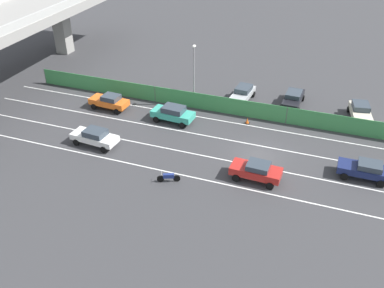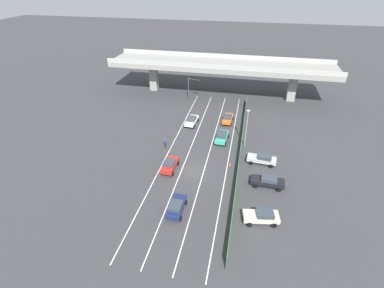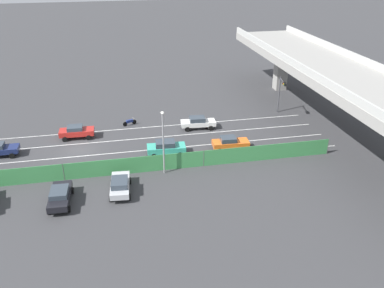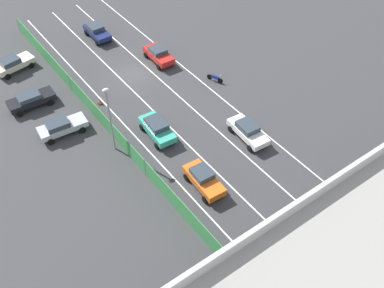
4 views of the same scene
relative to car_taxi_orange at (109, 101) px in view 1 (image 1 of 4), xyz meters
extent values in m
plane|color=#38383A|center=(-3.57, -17.32, -0.90)|extent=(300.00, 300.00, 0.00)
cube|color=silver|center=(-8.67, -11.30, -0.90)|extent=(0.14, 48.04, 0.01)
cube|color=silver|center=(-5.27, -11.30, -0.90)|extent=(0.14, 48.04, 0.01)
cube|color=silver|center=(-1.87, -11.30, -0.90)|extent=(0.14, 48.04, 0.01)
cube|color=silver|center=(1.54, -11.30, -0.90)|extent=(0.14, 48.04, 0.01)
cube|color=gray|center=(13.33, 14.72, 2.45)|extent=(1.81, 1.81, 6.70)
cube|color=#3D8E4C|center=(3.28, -11.30, 0.03)|extent=(0.06, 44.04, 1.86)
cylinder|color=#4C514C|center=(3.28, -18.64, 0.03)|extent=(0.10, 0.10, 1.86)
cylinder|color=#4C514C|center=(3.28, -3.96, 0.03)|extent=(0.10, 0.10, 1.86)
cylinder|color=#4C514C|center=(3.28, 10.72, 0.03)|extent=(0.10, 0.10, 1.86)
cube|color=orange|center=(0.00, 0.07, -0.10)|extent=(1.98, 4.35, 0.64)
cube|color=#333D47|center=(-0.02, -0.25, 0.48)|extent=(1.62, 1.88, 0.52)
cylinder|color=black|center=(-0.76, 1.56, -0.58)|extent=(0.26, 0.65, 0.64)
cylinder|color=black|center=(0.95, 1.46, -0.58)|extent=(0.26, 0.65, 0.64)
cylinder|color=black|center=(-0.94, -1.32, -0.58)|extent=(0.26, 0.65, 0.64)
cylinder|color=black|center=(0.77, -1.43, -0.58)|extent=(0.26, 0.65, 0.64)
cube|color=navy|center=(-3.79, -26.24, -0.12)|extent=(1.76, 4.26, 0.60)
cube|color=#333D47|center=(-3.79, -26.61, 0.42)|extent=(1.54, 1.92, 0.48)
cylinder|color=black|center=(-4.66, -24.78, -0.58)|extent=(0.22, 0.64, 0.64)
cylinder|color=black|center=(-2.91, -24.79, -0.58)|extent=(0.22, 0.64, 0.64)
cylinder|color=black|center=(-4.67, -27.68, -0.58)|extent=(0.22, 0.64, 0.64)
cylinder|color=black|center=(-2.92, -27.69, -0.58)|extent=(0.22, 0.64, 0.64)
cube|color=white|center=(-6.94, -2.29, -0.14)|extent=(2.09, 4.62, 0.57)
cube|color=#333D47|center=(-6.95, -2.43, 0.42)|extent=(1.69, 2.10, 0.55)
cylinder|color=black|center=(-7.70, -0.69, -0.58)|extent=(0.27, 0.65, 0.64)
cylinder|color=black|center=(-5.95, -0.83, -0.58)|extent=(0.27, 0.65, 0.64)
cylinder|color=black|center=(-7.93, -3.75, -0.58)|extent=(0.27, 0.65, 0.64)
cylinder|color=black|center=(-6.18, -3.88, -0.58)|extent=(0.27, 0.65, 0.64)
cube|color=red|center=(-7.10, -17.77, -0.09)|extent=(1.94, 4.27, 0.66)
cube|color=#333D47|center=(-7.11, -17.94, 0.48)|extent=(1.64, 1.90, 0.47)
cylinder|color=black|center=(-7.95, -16.31, -0.58)|extent=(0.24, 0.65, 0.64)
cylinder|color=black|center=(-6.15, -16.37, -0.58)|extent=(0.24, 0.65, 0.64)
cylinder|color=black|center=(-8.04, -19.17, -0.58)|extent=(0.24, 0.65, 0.64)
cylinder|color=black|center=(-6.25, -19.24, -0.58)|extent=(0.24, 0.65, 0.64)
cube|color=teal|center=(-0.26, -7.53, -0.09)|extent=(2.13, 4.50, 0.66)
cube|color=#333D47|center=(-0.27, -7.63, 0.52)|extent=(1.75, 2.30, 0.56)
cylinder|color=black|center=(-1.06, -5.98, -0.58)|extent=(0.26, 0.65, 0.64)
cylinder|color=black|center=(0.75, -6.11, -0.58)|extent=(0.26, 0.65, 0.64)
cylinder|color=black|center=(-1.27, -8.95, -0.58)|extent=(0.26, 0.65, 0.64)
cylinder|color=black|center=(0.54, -9.08, -0.58)|extent=(0.26, 0.65, 0.64)
cylinder|color=black|center=(-10.16, -10.43, -0.60)|extent=(0.32, 0.59, 0.60)
cylinder|color=black|center=(-9.65, -11.69, -0.60)|extent=(0.32, 0.59, 0.60)
cube|color=navy|center=(-9.90, -11.06, -0.32)|extent=(0.61, 0.96, 0.36)
cylinder|color=#B2B2B2|center=(-10.12, -10.54, 0.02)|extent=(0.57, 0.25, 0.03)
cube|color=beige|center=(6.73, -25.72, -0.12)|extent=(4.57, 2.54, 0.60)
cube|color=#333D47|center=(7.14, -25.65, 0.46)|extent=(2.27, 1.94, 0.56)
cylinder|color=black|center=(5.43, -26.88, -0.58)|extent=(0.67, 0.32, 0.64)
cylinder|color=black|center=(5.12, -25.06, -0.58)|extent=(0.67, 0.32, 0.64)
cylinder|color=black|center=(8.33, -26.38, -0.58)|extent=(0.67, 0.32, 0.64)
cylinder|color=black|center=(8.02, -24.57, -0.58)|extent=(0.67, 0.32, 0.64)
cube|color=black|center=(7.61, -18.66, -0.12)|extent=(4.74, 1.99, 0.60)
cube|color=#333D47|center=(7.77, -18.67, 0.42)|extent=(2.25, 1.67, 0.48)
cylinder|color=black|center=(5.99, -19.49, -0.58)|extent=(0.65, 0.25, 0.64)
cylinder|color=black|center=(6.06, -17.70, -0.58)|extent=(0.65, 0.25, 0.64)
cylinder|color=black|center=(9.16, -19.62, -0.58)|extent=(0.65, 0.25, 0.64)
cylinder|color=black|center=(9.24, -17.84, -0.58)|extent=(0.65, 0.25, 0.64)
cube|color=#B2B5B7|center=(6.77, -13.11, -0.14)|extent=(4.67, 2.14, 0.57)
cube|color=#333D47|center=(7.19, -13.15, 0.42)|extent=(2.24, 1.73, 0.55)
cylinder|color=black|center=(5.16, -13.87, -0.58)|extent=(0.66, 0.27, 0.64)
cylinder|color=black|center=(5.31, -12.10, -0.58)|extent=(0.66, 0.27, 0.64)
cylinder|color=black|center=(8.23, -14.12, -0.58)|extent=(0.66, 0.27, 0.64)
cylinder|color=black|center=(8.38, -12.36, -0.58)|extent=(0.66, 0.27, 0.64)
cylinder|color=gray|center=(3.87, -8.37, 2.41)|extent=(0.16, 0.16, 6.62)
ellipsoid|color=silver|center=(3.87, -8.37, 5.90)|extent=(0.60, 0.36, 0.28)
cone|color=orange|center=(1.93, -14.90, -0.58)|extent=(0.36, 0.36, 0.63)
cube|color=black|center=(1.93, -14.90, -0.89)|extent=(0.47, 0.47, 0.03)
camera|label=1|loc=(-35.64, -22.44, 20.70)|focal=39.52mm
camera|label=2|loc=(3.65, -51.70, 25.57)|focal=26.48mm
camera|label=3|loc=(41.70, -13.26, 20.74)|focal=38.48mm
camera|label=4|loc=(15.71, 19.94, 29.22)|focal=43.04mm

